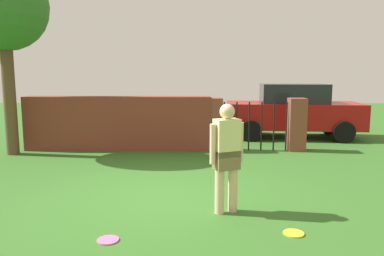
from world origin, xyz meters
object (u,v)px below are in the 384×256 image
object	(u,v)px
tree	(3,9)
frisbee_pink	(108,240)
frisbee_yellow	(294,233)
car	(293,111)
person	(227,153)

from	to	relation	value
tree	frisbee_pink	bearing A→B (deg)	-53.95
frisbee_yellow	frisbee_pink	bearing A→B (deg)	-173.98
tree	car	bearing A→B (deg)	19.15
tree	frisbee_yellow	bearing A→B (deg)	-38.42
frisbee_pink	car	bearing A→B (deg)	61.85
car	frisbee_pink	distance (m)	8.75
car	tree	bearing A→B (deg)	-156.77
tree	frisbee_yellow	distance (m)	8.44
tree	frisbee_pink	distance (m)	7.14
car	frisbee_yellow	world-z (taller)	car
person	frisbee_pink	xyz separation A→B (m)	(-1.53, -1.01, -0.89)
car	person	bearing A→B (deg)	-107.08
frisbee_yellow	person	bearing A→B (deg)	137.25
frisbee_pink	person	bearing A→B (deg)	33.39
person	frisbee_yellow	bearing A→B (deg)	113.31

